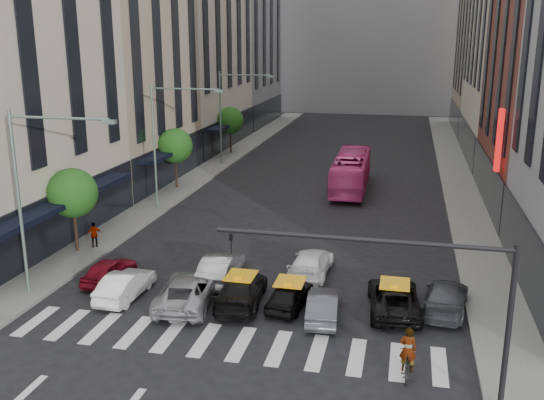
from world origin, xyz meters
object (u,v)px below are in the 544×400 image
Objects in this scene: streetlamp_near at (34,180)px; car_red at (109,270)px; streetlamp_mid at (166,130)px; taxi_left at (241,290)px; taxi_center at (290,295)px; bus at (351,172)px; streetlamp_far at (230,106)px; motorcycle at (407,366)px; car_white_front at (125,285)px; pedestrian_far at (94,235)px.

car_red is (2.18, 2.39, -5.27)m from streetlamp_near.
streetlamp_mid is at bearing 90.00° from streetlamp_near.
taxi_left is (9.61, -14.73, -5.18)m from streetlamp_mid.
bus is (0.59, 23.47, 0.91)m from taxi_center.
streetlamp_far is 39.94m from motorcycle.
bus reaches higher than car_red.
car_white_front is at bearing 10.79° from streetlamp_near.
taxi_center reaches higher than motorcycle.
bus reaches higher than pedestrian_far.
streetlamp_near is 5.82× the size of pedestrian_far.
streetlamp_mid is 18.33m from taxi_left.
pedestrian_far reaches higher than taxi_center.
taxi_center is 0.34× the size of bus.
streetlamp_mid is 19.54m from taxi_center.
pedestrian_far reaches higher than taxi_left.
streetlamp_far reaches higher than bus.
streetlamp_near reaches higher than bus.
taxi_center is (11.94, -14.54, -5.27)m from streetlamp_mid.
streetlamp_far is 31.93m from car_white_front.
pedestrian_far is at bearing -14.35° from taxi_center.
pedestrian_far is (-4.92, 6.04, 0.25)m from car_white_front.
taxi_center is 14.03m from pedestrian_far.
taxi_left is 1.32× the size of taxi_center.
motorcycle is at bearing 98.78° from bus.
bus is 7.17× the size of pedestrian_far.
streetlamp_mid and streetlamp_far have the same top height.
motorcycle is at bearing 114.22° from pedestrian_far.
car_red is (2.18, -13.61, -5.27)m from streetlamp_mid.
streetlamp_near reaches higher than car_white_front.
car_white_front reaches higher than taxi_center.
taxi_left is at bearing -29.97° from motorcycle.
taxi_left is 2.35m from taxi_center.
streetlamp_far is 33.21m from taxi_center.
streetlamp_mid reaches higher than taxi_left.
streetlamp_far reaches higher than motorcycle.
taxi_left is (9.61, -30.73, -5.18)m from streetlamp_far.
streetlamp_far reaches higher than car_white_front.
streetlamp_near is 13.13m from taxi_center.
car_red is 0.99× the size of taxi_center.
streetlamp_far reaches higher than car_red.
streetlamp_mid is 0.81× the size of bus.
car_white_front is at bearing -82.91° from streetlamp_far.
streetlamp_far is 2.20× the size of car_white_front.
streetlamp_mid is 2.40× the size of taxi_center.
pedestrian_far is at bearing -96.39° from streetlamp_mid.
streetlamp_mid is 1.82× the size of taxi_left.
pedestrian_far is (-13.56, -18.15, -0.62)m from bus.
streetlamp_mid is at bearing -74.12° from car_white_front.
taxi_left is 2.83× the size of motorcycle.
taxi_left is (5.72, 0.53, 0.05)m from car_white_front.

